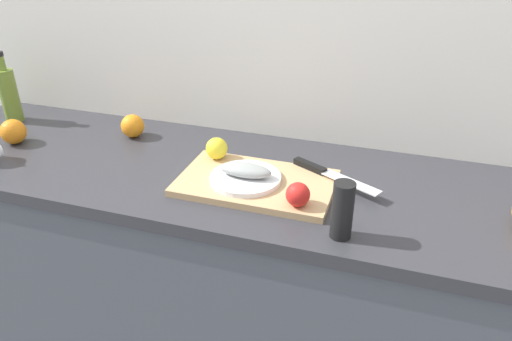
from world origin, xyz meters
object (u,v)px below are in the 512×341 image
object	(u,v)px
fish_fillet	(245,170)
pepper_mill	(342,210)
lemon_0	(217,148)
olive_oil_bottle	(9,94)
orange_0	(133,126)
cutting_board	(256,183)
chef_knife	(324,172)
white_plate	(245,178)

from	to	relation	value
fish_fillet	pepper_mill	xyz separation A→B (m)	(0.29, -0.15, 0.02)
lemon_0	olive_oil_bottle	size ratio (longest dim) A/B	0.26
fish_fillet	orange_0	distance (m)	0.53
cutting_board	chef_knife	distance (m)	0.20
fish_fillet	chef_knife	distance (m)	0.23
orange_0	lemon_0	bearing A→B (deg)	-16.24
fish_fillet	chef_knife	world-z (taller)	fish_fillet
cutting_board	white_plate	xyz separation A→B (m)	(-0.03, -0.01, 0.02)
fish_fillet	olive_oil_bottle	xyz separation A→B (m)	(-0.99, 0.20, 0.05)
chef_knife	olive_oil_bottle	bearing A→B (deg)	-158.05
olive_oil_bottle	orange_0	distance (m)	0.51
chef_knife	olive_oil_bottle	world-z (taller)	olive_oil_bottle
white_plate	lemon_0	world-z (taller)	lemon_0
fish_fillet	pepper_mill	size ratio (longest dim) A/B	1.03
cutting_board	orange_0	world-z (taller)	orange_0
chef_knife	olive_oil_bottle	size ratio (longest dim) A/B	1.05
pepper_mill	cutting_board	bearing A→B (deg)	148.00
fish_fillet	pepper_mill	distance (m)	0.33
chef_knife	lemon_0	distance (m)	0.34
lemon_0	orange_0	bearing A→B (deg)	163.76
cutting_board	lemon_0	bearing A→B (deg)	149.36
cutting_board	pepper_mill	world-z (taller)	pepper_mill
fish_fillet	olive_oil_bottle	size ratio (longest dim) A/B	0.59
white_plate	chef_knife	world-z (taller)	chef_knife
lemon_0	olive_oil_bottle	xyz separation A→B (m)	(-0.86, 0.10, 0.05)
chef_knife	pepper_mill	xyz separation A→B (m)	(0.09, -0.26, 0.04)
white_plate	fish_fillet	bearing A→B (deg)	0.00
lemon_0	olive_oil_bottle	distance (m)	0.86
chef_knife	fish_fillet	bearing A→B (deg)	-126.87
chef_knife	lemon_0	xyz separation A→B (m)	(-0.33, 0.00, 0.02)
cutting_board	pepper_mill	size ratio (longest dim) A/B	2.99
chef_knife	orange_0	distance (m)	0.70
olive_oil_bottle	pepper_mill	distance (m)	1.33
white_plate	olive_oil_bottle	bearing A→B (deg)	168.34
orange_0	pepper_mill	bearing A→B (deg)	-25.01
fish_fillet	lemon_0	distance (m)	0.17
orange_0	pepper_mill	world-z (taller)	pepper_mill
cutting_board	chef_knife	bearing A→B (deg)	26.56
white_plate	pepper_mill	xyz separation A→B (m)	(0.29, -0.15, 0.05)
olive_oil_bottle	pepper_mill	bearing A→B (deg)	-15.62
chef_knife	orange_0	size ratio (longest dim) A/B	3.41
cutting_board	pepper_mill	distance (m)	0.32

